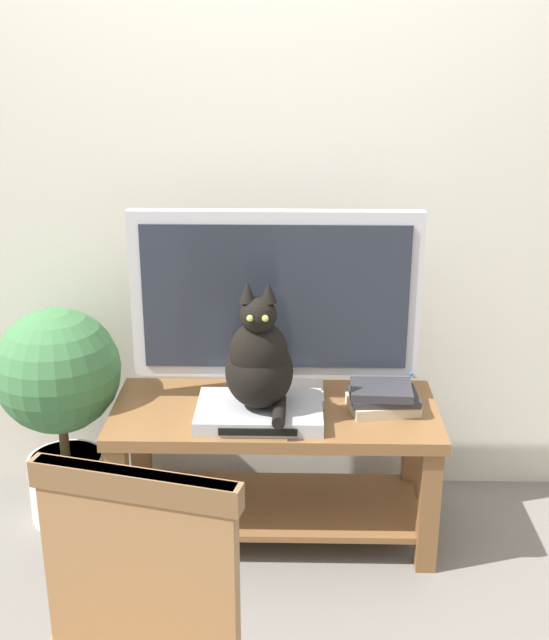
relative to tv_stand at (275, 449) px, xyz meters
The scene contains 7 objects.
back_wall 1.14m from the tv_stand, 97.37° to the left, with size 7.00×0.12×2.80m, color beige.
tv_stand is the anchor object (origin of this frame).
tv 0.54m from the tv_stand, 89.99° to the left, with size 1.02×0.20×0.70m.
media_box 0.21m from the tv_stand, 122.90° to the right, with size 0.44×0.30×0.05m.
cat 0.40m from the tv_stand, 118.47° to the right, with size 0.23×0.30×0.46m.
book_stack 0.44m from the tv_stand, ahead, with size 0.26×0.21×0.10m.
potted_plant 0.82m from the tv_stand, behind, with size 0.46×0.46×0.85m.
Camera 1 is at (0.11, -2.01, 1.81)m, focal length 45.97 mm.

